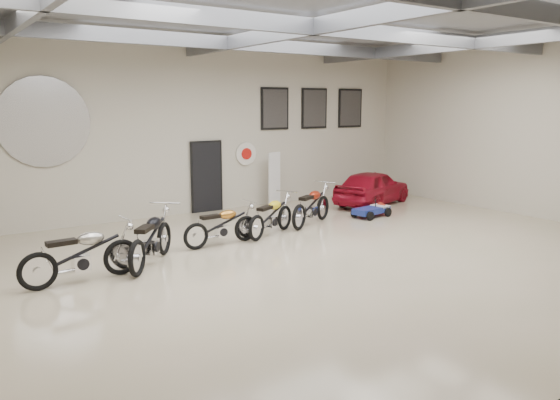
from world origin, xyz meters
TOP-DOWN VIEW (x-y plane):
  - floor at (0.00, 0.00)m, footprint 16.00×12.00m
  - ceiling at (0.00, 0.00)m, footprint 16.00×12.00m
  - back_wall at (0.00, 6.00)m, footprint 16.00×0.02m
  - right_wall at (8.00, 0.00)m, footprint 0.02×12.00m
  - ceiling_beams at (0.00, 0.00)m, footprint 15.80×11.80m
  - door at (0.50, 5.95)m, footprint 0.92×0.08m
  - logo_plaque at (-4.00, 5.95)m, footprint 2.30×0.06m
  - poster_left at (3.00, 5.96)m, footprint 1.05×0.08m
  - poster_mid at (4.60, 5.96)m, footprint 1.05×0.08m
  - poster_right at (6.20, 5.96)m, footprint 1.05×0.08m
  - oil_sign at (1.90, 5.95)m, footprint 0.72×0.10m
  - banner_stand at (2.68, 5.50)m, footprint 0.51×0.29m
  - motorcycle_silver at (-4.45, 1.14)m, footprint 2.20×0.79m
  - motorcycle_black at (-2.97, 1.50)m, footprint 1.98×2.14m
  - motorcycle_gold at (-1.04, 2.09)m, footprint 1.93×0.67m
  - motorcycle_yellow at (0.45, 2.27)m, footprint 2.05×1.44m
  - motorcycle_red at (2.02, 2.67)m, footprint 2.19×1.55m
  - go_kart at (4.21, 2.53)m, footprint 1.54×0.85m
  - vintage_car at (5.50, 3.97)m, footprint 2.40×3.61m

SIDE VIEW (x-z plane):
  - floor at x=0.00m, z-range -0.01..0.01m
  - go_kart at x=4.21m, z-range 0.00..0.53m
  - motorcycle_gold at x=-1.04m, z-range 0.00..0.99m
  - motorcycle_yellow at x=0.45m, z-range 0.00..1.03m
  - motorcycle_red at x=2.02m, z-range 0.00..1.11m
  - motorcycle_silver at x=-4.45m, z-range 0.00..1.12m
  - vintage_car at x=5.50m, z-range 0.00..1.14m
  - motorcycle_black at x=-2.97m, z-range 0.00..1.16m
  - banner_stand at x=2.68m, z-range 0.00..1.79m
  - door at x=0.50m, z-range 0.00..2.10m
  - oil_sign at x=1.90m, z-range 1.34..2.06m
  - back_wall at x=0.00m, z-range 0.00..5.00m
  - right_wall at x=8.00m, z-range 0.00..5.00m
  - logo_plaque at x=-4.00m, z-range 2.22..3.38m
  - poster_left at x=3.00m, z-range 2.42..3.78m
  - poster_mid at x=4.60m, z-range 2.42..3.78m
  - poster_right at x=6.20m, z-range 2.42..3.78m
  - ceiling_beams at x=0.00m, z-range 4.59..4.91m
  - ceiling at x=0.00m, z-range 5.00..5.00m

